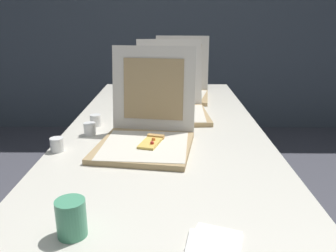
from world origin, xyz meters
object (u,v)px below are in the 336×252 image
at_px(cup_white_far, 127,104).
at_px(cup_white_near_left, 57,145).
at_px(pizza_box_back, 179,88).
at_px(table, 164,136).
at_px(cup_white_near_center, 90,129).
at_px(napkin_pile, 214,243).
at_px(cup_printed_front, 71,218).
at_px(cup_white_mid, 96,120).
at_px(pizza_box_middle, 171,104).
at_px(pizza_box_front, 146,133).

relative_size(cup_white_far, cup_white_near_left, 1.00).
bearing_deg(pizza_box_back, table, -91.96).
relative_size(cup_white_near_center, cup_white_near_left, 1.00).
xyz_separation_m(pizza_box_back, cup_white_far, (-0.31, -0.31, -0.03)).
xyz_separation_m(cup_white_near_center, napkin_pile, (0.47, -0.79, -0.02)).
distance_m(cup_printed_front, napkin_pile, 0.35).
bearing_deg(cup_white_near_center, napkin_pile, -59.07).
bearing_deg(cup_white_near_center, table, 17.75).
bearing_deg(table, cup_white_mid, 175.91).
distance_m(cup_white_near_left, cup_printed_front, 0.59).
height_order(cup_white_far, cup_printed_front, cup_printed_front).
bearing_deg(cup_white_near_left, table, 36.09).
relative_size(pizza_box_middle, cup_white_near_left, 8.65).
relative_size(table, pizza_box_middle, 4.46).
distance_m(pizza_box_front, cup_white_mid, 0.38).
bearing_deg(pizza_box_middle, table, -102.91).
xyz_separation_m(pizza_box_front, cup_white_near_center, (-0.27, 0.13, -0.03)).
height_order(table, cup_white_mid, cup_white_mid).
height_order(cup_white_near_center, cup_white_far, same).
bearing_deg(cup_printed_front, cup_white_far, 90.56).
bearing_deg(cup_white_near_center, cup_white_far, 76.10).
bearing_deg(napkin_pile, cup_white_mid, 117.22).
bearing_deg(cup_white_far, cup_white_mid, -109.35).
distance_m(pizza_box_middle, cup_white_near_center, 0.50).
distance_m(pizza_box_middle, napkin_pile, 1.13).
distance_m(cup_white_mid, napkin_pile, 1.04).
bearing_deg(cup_white_far, cup_white_near_left, -106.87).
bearing_deg(napkin_pile, cup_white_far, 106.16).
xyz_separation_m(cup_white_mid, cup_white_far, (0.11, 0.32, 0.00)).
xyz_separation_m(cup_printed_front, napkin_pile, (0.35, -0.04, -0.04)).
bearing_deg(cup_white_mid, table, -4.09).
bearing_deg(pizza_box_front, cup_printed_front, -94.53).
relative_size(pizza_box_back, cup_white_near_center, 9.42).
distance_m(pizza_box_middle, cup_white_far, 0.29).
bearing_deg(cup_white_near_center, cup_white_mid, 90.36).
height_order(table, cup_white_near_center, cup_white_near_center).
relative_size(pizza_box_middle, cup_white_near_center, 8.65).
bearing_deg(cup_white_mid, pizza_box_front, -44.78).
height_order(cup_white_mid, cup_printed_front, cup_printed_front).
relative_size(pizza_box_middle, napkin_pile, 2.98).
height_order(pizza_box_middle, cup_printed_front, pizza_box_middle).
height_order(pizza_box_front, pizza_box_back, pizza_box_front).
distance_m(pizza_box_front, pizza_box_back, 0.92).
xyz_separation_m(cup_white_near_left, cup_printed_front, (0.21, -0.55, 0.02)).
height_order(pizza_box_middle, cup_white_near_center, pizza_box_middle).
distance_m(pizza_box_back, napkin_pile, 1.56).
distance_m(table, napkin_pile, 0.91).
height_order(table, pizza_box_middle, pizza_box_middle).
height_order(pizza_box_middle, cup_white_near_left, pizza_box_middle).
xyz_separation_m(pizza_box_back, cup_printed_front, (-0.30, -1.52, -0.01)).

